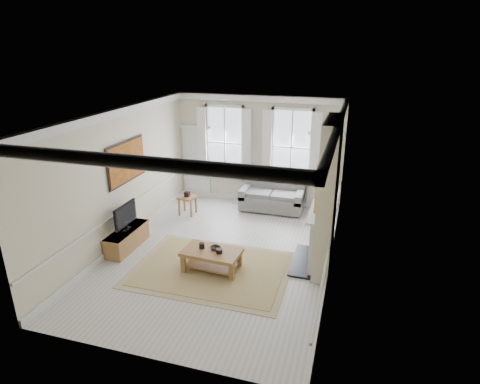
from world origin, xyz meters
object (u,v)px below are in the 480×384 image
(side_table, at_px, (187,200))
(coffee_table, at_px, (212,254))
(sofa, at_px, (272,198))
(tv_stand, at_px, (127,239))

(side_table, xyz_separation_m, coffee_table, (1.80, -2.79, -0.05))
(sofa, bearing_deg, side_table, -155.89)
(sofa, distance_m, side_table, 2.58)
(sofa, relative_size, side_table, 3.36)
(side_table, distance_m, tv_stand, 2.50)
(sofa, height_order, coffee_table, sofa)
(side_table, relative_size, tv_stand, 0.40)
(side_table, xyz_separation_m, tv_stand, (-0.58, -2.42, -0.20))
(coffee_table, bearing_deg, side_table, 126.74)
(side_table, bearing_deg, tv_stand, -103.58)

